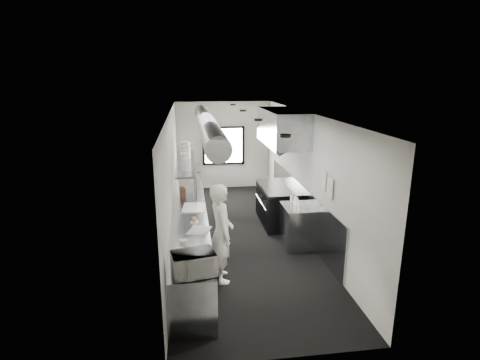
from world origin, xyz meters
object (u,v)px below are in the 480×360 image
object	(u,v)px
pass_shelf	(186,163)
squeeze_bottle_b	(299,205)
cutting_board	(194,207)
plate_stack_c	(185,154)
squeeze_bottle_e	(291,198)
prep_counter	(190,228)
squeeze_bottle_c	(297,202)
plate_stack_a	(186,165)
exhaust_hood	(282,127)
squeeze_bottle_a	(299,207)
far_work_table	(189,182)
line_cook	(221,233)
plate_stack_b	(184,159)
small_plate	(194,222)
microwave	(193,264)
bottle_station	(298,226)
deli_tub_a	(180,252)
knife_block	(183,193)
range	(278,204)
plate_stack_d	(186,148)
squeeze_bottle_d	(295,200)
deli_tub_b	(184,243)

from	to	relation	value
pass_shelf	squeeze_bottle_b	distance (m)	3.02
cutting_board	squeeze_bottle_b	xyz separation A→B (m)	(2.16, -0.40, 0.08)
plate_stack_c	squeeze_bottle_e	size ratio (longest dim) A/B	2.19
prep_counter	pass_shelf	xyz separation A→B (m)	(-0.04, 1.50, 1.09)
plate_stack_c	squeeze_bottle_c	xyz separation A→B (m)	(2.33, -1.72, -0.77)
cutting_board	plate_stack_a	size ratio (longest dim) A/B	2.42
exhaust_hood	squeeze_bottle_a	distance (m)	2.19
far_work_table	plate_stack_a	size ratio (longest dim) A/B	4.82
squeeze_bottle_e	squeeze_bottle_b	bearing A→B (deg)	-86.62
prep_counter	squeeze_bottle_a	bearing A→B (deg)	-12.06
pass_shelf	line_cook	xyz separation A→B (m)	(0.59, -2.87, -0.64)
plate_stack_b	small_plate	bearing A→B (deg)	-85.21
microwave	far_work_table	bearing A→B (deg)	78.85
bottle_station	cutting_board	bearing A→B (deg)	174.68
bottle_station	deli_tub_a	world-z (taller)	deli_tub_a
bottle_station	prep_counter	bearing A→B (deg)	175.03
pass_shelf	knife_block	size ratio (longest dim) A/B	13.41
prep_counter	squeeze_bottle_b	world-z (taller)	squeeze_bottle_b
range	squeeze_bottle_c	distance (m)	1.45
squeeze_bottle_a	microwave	bearing A→B (deg)	-133.78
pass_shelf	cutting_board	size ratio (longest dim) A/B	4.99
far_work_table	plate_stack_c	world-z (taller)	plate_stack_c
pass_shelf	squeeze_bottle_c	size ratio (longest dim) A/B	17.29
plate_stack_a	squeeze_bottle_c	size ratio (longest dim) A/B	1.44
far_work_table	squeeze_bottle_a	bearing A→B (deg)	-61.91
pass_shelf	plate_stack_d	world-z (taller)	plate_stack_d
prep_counter	squeeze_bottle_e	world-z (taller)	squeeze_bottle_e
line_cook	microwave	world-z (taller)	line_cook
microwave	squeeze_bottle_d	distance (m)	3.50
squeeze_bottle_b	squeeze_bottle_a	bearing A→B (deg)	-104.30
far_work_table	squeeze_bottle_b	bearing A→B (deg)	-61.25
exhaust_hood	squeeze_bottle_a	bearing A→B (deg)	-90.59
pass_shelf	cutting_board	world-z (taller)	pass_shelf
line_cook	microwave	size ratio (longest dim) A/B	3.30
line_cook	squeeze_bottle_e	bearing A→B (deg)	-54.95
squeeze_bottle_c	range	bearing A→B (deg)	93.21
pass_shelf	plate_stack_a	bearing A→B (deg)	-89.71
plate_stack_b	squeeze_bottle_e	bearing A→B (deg)	-24.01
exhaust_hood	squeeze_bottle_d	size ratio (longest dim) A/B	12.32
pass_shelf	exhaust_hood	bearing A→B (deg)	-7.47
deli_tub_b	cutting_board	xyz separation A→B (m)	(0.19, 1.81, -0.04)
plate_stack_b	knife_block	bearing A→B (deg)	-100.56
small_plate	deli_tub_b	bearing A→B (deg)	-100.95
far_work_table	plate_stack_a	world-z (taller)	plate_stack_a
small_plate	plate_stack_c	xyz separation A→B (m)	(-0.16, 2.38, 0.85)
deli_tub_b	plate_stack_b	distance (m)	3.02
microwave	range	bearing A→B (deg)	50.03
exhaust_hood	plate_stack_a	distance (m)	2.46
line_cook	bottle_station	bearing A→B (deg)	-62.52
line_cook	squeeze_bottle_a	bearing A→B (deg)	-68.26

